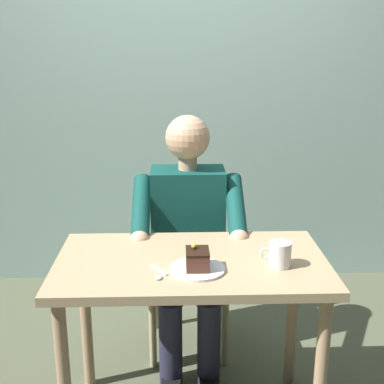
{
  "coord_description": "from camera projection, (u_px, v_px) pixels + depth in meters",
  "views": [
    {
      "loc": [
        0.06,
        1.87,
        1.58
      ],
      "look_at": [
        -0.01,
        -0.1,
        1.0
      ],
      "focal_mm": 47.92,
      "sensor_mm": 36.0,
      "label": 1
    }
  ],
  "objects": [
    {
      "name": "cafe_rear_panel",
      "position": [
        184.0,
        54.0,
        3.23
      ],
      "size": [
        6.4,
        0.12,
        3.0
      ],
      "primitive_type": "cube",
      "color": "#96B6AA",
      "rests_on": "ground"
    },
    {
      "name": "dining_table",
      "position": [
        191.0,
        284.0,
        2.06
      ],
      "size": [
        1.08,
        0.6,
        0.75
      ],
      "color": "tan",
      "rests_on": "ground"
    },
    {
      "name": "chair",
      "position": [
        187.0,
        252.0,
        2.71
      ],
      "size": [
        0.42,
        0.42,
        0.92
      ],
      "color": "tan",
      "rests_on": "ground"
    },
    {
      "name": "seated_person",
      "position": [
        188.0,
        238.0,
        2.5
      ],
      "size": [
        0.53,
        0.58,
        1.25
      ],
      "color": "#0F433D",
      "rests_on": "ground"
    },
    {
      "name": "dessert_plate",
      "position": [
        197.0,
        269.0,
        1.93
      ],
      "size": [
        0.21,
        0.21,
        0.01
      ],
      "primitive_type": "cylinder",
      "color": "white",
      "rests_on": "dining_table"
    },
    {
      "name": "cake_slice",
      "position": [
        197.0,
        259.0,
        1.92
      ],
      "size": [
        0.09,
        0.11,
        0.09
      ],
      "color": "brown",
      "rests_on": "dessert_plate"
    },
    {
      "name": "coffee_cup",
      "position": [
        280.0,
        254.0,
        1.96
      ],
      "size": [
        0.12,
        0.09,
        0.1
      ],
      "color": "white",
      "rests_on": "dining_table"
    },
    {
      "name": "dessert_spoon",
      "position": [
        159.0,
        274.0,
        1.9
      ],
      "size": [
        0.07,
        0.14,
        0.01
      ],
      "color": "silver",
      "rests_on": "dining_table"
    }
  ]
}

